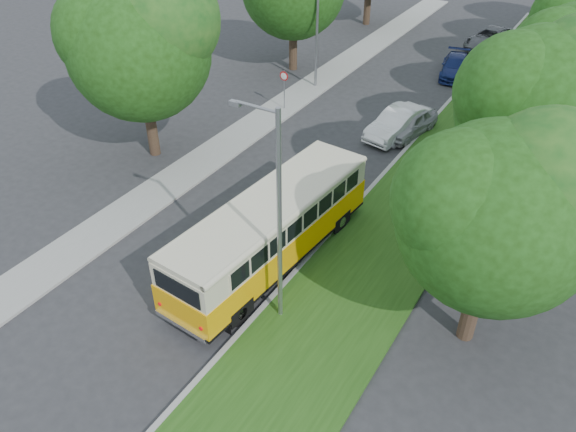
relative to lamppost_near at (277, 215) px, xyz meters
The scene contains 13 objects.
ground 6.56m from the lamppost_near, 149.28° to the left, with size 120.00×120.00×0.00m, color #2B2B2E.
curb 8.66m from the lamppost_near, 94.62° to the left, with size 0.20×70.00×0.15m, color gray.
grass_verge 8.82m from the lamppost_near, 76.91° to the left, with size 4.50×70.00×0.13m, color #214A13.
sidewalk 12.49m from the lamppost_near, 140.22° to the left, with size 2.20×70.00×0.12m, color gray.
treeline 20.58m from the lamppost_near, 92.96° to the left, with size 24.27×41.91×9.46m.
lamppost_near is the anchor object (origin of this frame).
lamppost_far 20.53m from the lamppost_near, 115.71° to the left, with size 1.71×0.16×7.50m.
warning_sign 17.10m from the lamppost_near, 121.02° to the left, with size 0.56×0.10×2.50m.
vintage_bus 4.12m from the lamppost_near, 126.88° to the left, with size 2.59×10.05×2.98m, color #FFAD08, non-canonical shape.
car_silver 15.91m from the lamppost_near, 94.47° to the left, with size 1.63×4.04×1.38m, color #A6A5AA.
car_white 15.50m from the lamppost_near, 96.52° to the left, with size 1.58×4.53×1.49m, color white.
car_blue 25.49m from the lamppost_near, 93.95° to the left, with size 1.79×4.40×1.28m, color navy.
car_grey 32.15m from the lamppost_near, 92.16° to the left, with size 2.41×5.23×1.45m, color #525459.
Camera 1 is at (11.87, -14.38, 14.51)m, focal length 35.00 mm.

